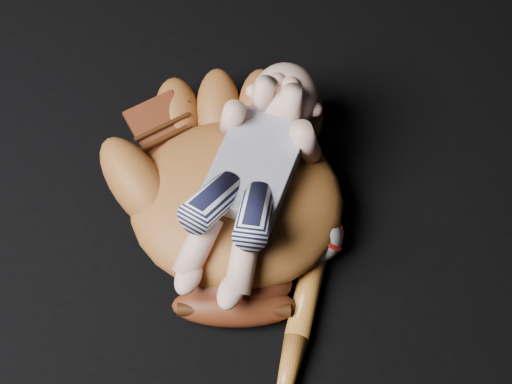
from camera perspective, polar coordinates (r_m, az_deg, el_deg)
baseball_glove at (r=1.20m, az=-1.45°, el=-0.33°), size 0.50×0.55×0.15m
newborn_baby at (r=1.15m, az=-0.61°, el=0.93°), size 0.23×0.42×0.16m
baseball_bat at (r=1.16m, az=2.71°, el=-11.55°), size 0.05×0.39×0.04m
baseball at (r=1.21m, az=4.49°, el=-3.27°), size 0.08×0.08×0.08m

